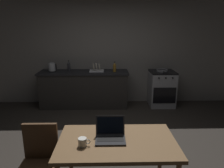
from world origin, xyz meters
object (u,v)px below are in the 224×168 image
at_px(stove_oven, 162,88).
at_px(dish_rack, 97,69).
at_px(dining_table, 117,147).
at_px(bottle, 115,67).
at_px(laptop, 110,135).
at_px(frying_pan, 162,70).
at_px(electric_kettle, 52,67).
at_px(bottle_b, 69,66).
at_px(coffee_mug, 83,142).
at_px(chair, 39,159).

xyz_separation_m(stove_oven, dish_rack, (-1.61, 0.00, 0.49)).
height_order(dining_table, bottle, bottle).
height_order(stove_oven, dish_rack, dish_rack).
relative_size(laptop, frying_pan, 0.72).
distance_m(laptop, bottle, 2.92).
height_order(dining_table, electric_kettle, electric_kettle).
xyz_separation_m(stove_oven, frying_pan, (-0.02, -0.03, 0.47)).
bearing_deg(dish_rack, dining_table, -83.17).
bearing_deg(bottle_b, coffee_mug, -77.84).
height_order(electric_kettle, bottle, bottle).
xyz_separation_m(frying_pan, coffee_mug, (-1.59, -3.07, -0.13)).
xyz_separation_m(dining_table, coffee_mug, (-0.36, -0.10, 0.12)).
xyz_separation_m(laptop, frying_pan, (1.31, 2.93, 0.13)).
xyz_separation_m(bottle, frying_pan, (1.16, 0.02, -0.09)).
height_order(stove_oven, bottle, bottle).
bearing_deg(electric_kettle, coffee_mug, -70.81).
xyz_separation_m(chair, dish_rack, (0.49, 2.99, 0.42)).
relative_size(stove_oven, coffee_mug, 6.94).
bearing_deg(dining_table, bottle, 88.54).
height_order(dish_rack, bottle_b, bottle_b).
bearing_deg(laptop, bottle_b, 103.28).
relative_size(bottle, frying_pan, 0.55).
relative_size(chair, bottle_b, 3.40).
bearing_deg(frying_pan, bottle_b, 177.29).
xyz_separation_m(coffee_mug, bottle_b, (-0.68, 3.18, 0.23)).
xyz_separation_m(dining_table, electric_kettle, (-1.43, 2.99, 0.33)).
height_order(frying_pan, dish_rack, dish_rack).
height_order(bottle, frying_pan, bottle).
height_order(chair, electric_kettle, electric_kettle).
distance_m(laptop, frying_pan, 3.21).
bearing_deg(bottle_b, electric_kettle, -168.49).
height_order(chair, coffee_mug, chair).
bearing_deg(electric_kettle, dish_rack, -0.00).
height_order(coffee_mug, dish_rack, dish_rack).
xyz_separation_m(stove_oven, electric_kettle, (-2.69, 0.00, 0.54)).
bearing_deg(dish_rack, coffee_mug, -89.94).
relative_size(stove_oven, dining_table, 0.70).
relative_size(coffee_mug, bottle_b, 0.49).
bearing_deg(chair, bottle_b, 88.22).
distance_m(stove_oven, electric_kettle, 2.74).
bearing_deg(bottle_b, bottle, -6.65).
distance_m(laptop, bottle_b, 3.20).
xyz_separation_m(chair, frying_pan, (2.09, 2.96, 0.40)).
xyz_separation_m(chair, coffee_mug, (0.49, -0.11, 0.27)).
distance_m(dish_rack, bottle_b, 0.69).
height_order(dining_table, coffee_mug, coffee_mug).
height_order(frying_pan, coffee_mug, frying_pan).
bearing_deg(coffee_mug, frying_pan, 62.56).
bearing_deg(chair, electric_kettle, 95.71).
height_order(chair, frying_pan, frying_pan).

